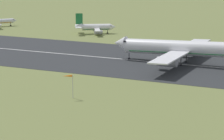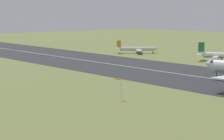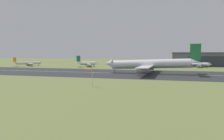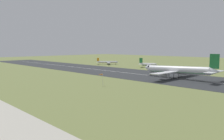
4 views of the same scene
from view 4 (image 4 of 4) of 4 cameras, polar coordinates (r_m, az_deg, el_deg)
ground_plane at (r=109.24m, az=-8.78°, el=-4.56°), size 732.98×732.98×0.00m
runway_strip at (r=154.66m, az=10.38°, el=-1.46°), size 492.98×52.42×0.06m
runway_centreline at (r=154.66m, az=10.38°, el=-1.45°), size 443.68×0.70×0.01m
airplane_landing at (r=145.17m, az=16.66°, el=-0.04°), size 52.59×47.65×16.09m
airplane_parked_centre at (r=250.25m, az=-1.17°, el=2.04°), size 20.88×22.94×7.59m
airplane_parked_east at (r=215.15m, az=9.46°, el=1.40°), size 19.39×18.95×9.24m
windsock_pole at (r=113.14m, az=-3.01°, el=-1.31°), size 2.31×1.91×6.13m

